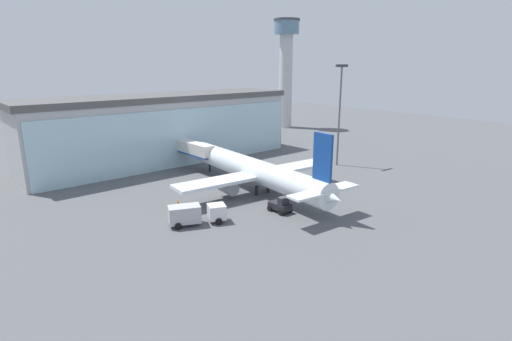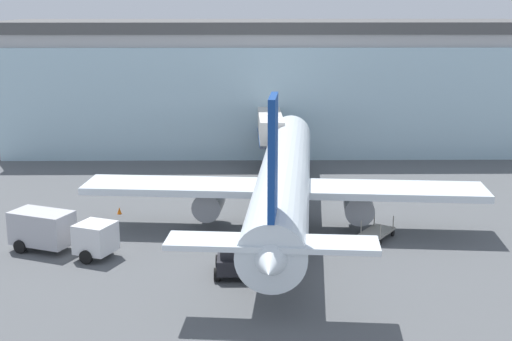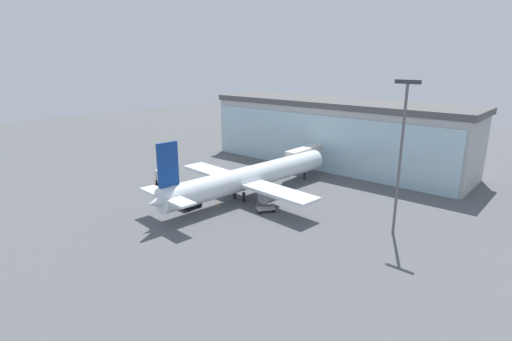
% 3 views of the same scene
% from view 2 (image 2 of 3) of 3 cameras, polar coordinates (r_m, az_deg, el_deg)
% --- Properties ---
extents(ground, '(240.00, 240.00, 0.00)m').
position_cam_2_polar(ground, '(44.53, -0.86, -7.92)').
color(ground, '#545659').
extents(terminal_building, '(58.32, 17.88, 14.06)m').
position_cam_2_polar(terminal_building, '(80.05, 0.81, 6.88)').
color(terminal_building, '#AEAEAE').
rests_on(terminal_building, ground).
extents(jet_bridge, '(3.21, 14.77, 5.61)m').
position_cam_2_polar(jet_bridge, '(71.00, 1.07, 3.75)').
color(jet_bridge, silver).
rests_on(jet_bridge, ground).
extents(airplane, '(28.80, 38.17, 11.62)m').
position_cam_2_polar(airplane, '(52.07, 2.23, -0.77)').
color(airplane, white).
rests_on(airplane, ground).
extents(catering_truck, '(7.62, 4.52, 2.65)m').
position_cam_2_polar(catering_truck, '(48.66, -15.48, -4.71)').
color(catering_truck, silver).
rests_on(catering_truck, ground).
extents(baggage_cart, '(2.79, 3.22, 1.50)m').
position_cam_2_polar(baggage_cart, '(50.56, 9.66, -4.86)').
color(baggage_cart, '#9E998C').
rests_on(baggage_cart, ground).
extents(pushback_tug, '(2.32, 3.30, 2.30)m').
position_cam_2_polar(pushback_tug, '(43.43, -1.90, -7.12)').
color(pushback_tug, black).
rests_on(pushback_tug, ground).
extents(safety_cone_nose, '(0.36, 0.36, 0.55)m').
position_cam_2_polar(safety_cone_nose, '(46.98, 1.55, -6.40)').
color(safety_cone_nose, orange).
rests_on(safety_cone_nose, ground).
extents(safety_cone_wingtip, '(0.36, 0.36, 0.55)m').
position_cam_2_polar(safety_cone_wingtip, '(56.56, -10.88, -3.17)').
color(safety_cone_wingtip, orange).
rests_on(safety_cone_wingtip, ground).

